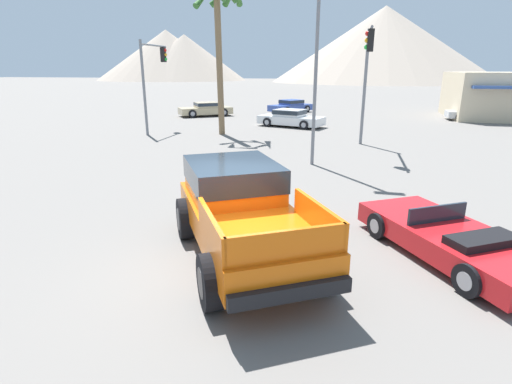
{
  "coord_description": "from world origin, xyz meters",
  "views": [
    {
      "loc": [
        2.22,
        -7.11,
        3.84
      ],
      "look_at": [
        0.26,
        1.25,
        1.19
      ],
      "focal_mm": 28.0,
      "sensor_mm": 36.0,
      "label": 1
    }
  ],
  "objects_px": {
    "red_convertible_car": "(452,240)",
    "traffic_light_main": "(367,65)",
    "street_lamp_post": "(318,26)",
    "palm_tree_tall": "(219,22)",
    "parked_car_blue": "(291,106)",
    "parked_car_white": "(291,118)",
    "parked_car_silver": "(478,113)",
    "traffic_light_crosswalk": "(153,70)",
    "orange_pickup_truck": "(240,205)",
    "parked_car_tan": "(206,109)"
  },
  "relations": [
    {
      "from": "orange_pickup_truck",
      "to": "red_convertible_car",
      "type": "distance_m",
      "value": 4.52
    },
    {
      "from": "parked_car_blue",
      "to": "street_lamp_post",
      "type": "relative_size",
      "value": 0.48
    },
    {
      "from": "palm_tree_tall",
      "to": "parked_car_silver",
      "type": "bearing_deg",
      "value": 32.78
    },
    {
      "from": "orange_pickup_truck",
      "to": "parked_car_tan",
      "type": "bearing_deg",
      "value": 81.2
    },
    {
      "from": "parked_car_tan",
      "to": "parked_car_blue",
      "type": "bearing_deg",
      "value": -91.43
    },
    {
      "from": "traffic_light_main",
      "to": "street_lamp_post",
      "type": "bearing_deg",
      "value": -27.84
    },
    {
      "from": "parked_car_silver",
      "to": "street_lamp_post",
      "type": "xyz_separation_m",
      "value": [
        -11.05,
        -17.86,
        4.82
      ]
    },
    {
      "from": "orange_pickup_truck",
      "to": "traffic_light_main",
      "type": "relative_size",
      "value": 0.95
    },
    {
      "from": "red_convertible_car",
      "to": "palm_tree_tall",
      "type": "relative_size",
      "value": 0.54
    },
    {
      "from": "street_lamp_post",
      "to": "palm_tree_tall",
      "type": "xyz_separation_m",
      "value": [
        -6.14,
        6.79,
        1.0
      ]
    },
    {
      "from": "traffic_light_main",
      "to": "traffic_light_crosswalk",
      "type": "height_order",
      "value": "traffic_light_main"
    },
    {
      "from": "traffic_light_crosswalk",
      "to": "parked_car_blue",
      "type": "bearing_deg",
      "value": -25.69
    },
    {
      "from": "traffic_light_crosswalk",
      "to": "parked_car_tan",
      "type": "bearing_deg",
      "value": 0.2
    },
    {
      "from": "parked_car_silver",
      "to": "palm_tree_tall",
      "type": "relative_size",
      "value": 0.52
    },
    {
      "from": "parked_car_blue",
      "to": "parked_car_silver",
      "type": "distance_m",
      "value": 15.2
    },
    {
      "from": "red_convertible_car",
      "to": "parked_car_silver",
      "type": "xyz_separation_m",
      "value": [
        7.35,
        25.88,
        0.16
      ]
    },
    {
      "from": "red_convertible_car",
      "to": "traffic_light_main",
      "type": "relative_size",
      "value": 0.81
    },
    {
      "from": "traffic_light_main",
      "to": "palm_tree_tall",
      "type": "height_order",
      "value": "palm_tree_tall"
    },
    {
      "from": "palm_tree_tall",
      "to": "traffic_light_crosswalk",
      "type": "bearing_deg",
      "value": 179.39
    },
    {
      "from": "orange_pickup_truck",
      "to": "palm_tree_tall",
      "type": "height_order",
      "value": "palm_tree_tall"
    },
    {
      "from": "parked_car_tan",
      "to": "traffic_light_crosswalk",
      "type": "bearing_deg",
      "value": 144.3
    },
    {
      "from": "parked_car_tan",
      "to": "traffic_light_main",
      "type": "height_order",
      "value": "traffic_light_main"
    },
    {
      "from": "parked_car_blue",
      "to": "street_lamp_post",
      "type": "xyz_separation_m",
      "value": [
        3.93,
        -20.44,
        4.8
      ]
    },
    {
      "from": "red_convertible_car",
      "to": "traffic_light_main",
      "type": "xyz_separation_m",
      "value": [
        -1.65,
        11.9,
        3.61
      ]
    },
    {
      "from": "parked_car_blue",
      "to": "parked_car_silver",
      "type": "height_order",
      "value": "parked_car_blue"
    },
    {
      "from": "palm_tree_tall",
      "to": "street_lamp_post",
      "type": "bearing_deg",
      "value": -47.88
    },
    {
      "from": "parked_car_blue",
      "to": "red_convertible_car",
      "type": "bearing_deg",
      "value": 142.14
    },
    {
      "from": "traffic_light_crosswalk",
      "to": "palm_tree_tall",
      "type": "relative_size",
      "value": 0.64
    },
    {
      "from": "red_convertible_car",
      "to": "palm_tree_tall",
      "type": "height_order",
      "value": "palm_tree_tall"
    },
    {
      "from": "parked_car_white",
      "to": "parked_car_silver",
      "type": "xyz_separation_m",
      "value": [
        13.62,
        6.7,
        -0.04
      ]
    },
    {
      "from": "parked_car_silver",
      "to": "traffic_light_main",
      "type": "distance_m",
      "value": 16.98
    },
    {
      "from": "red_convertible_car",
      "to": "parked_car_white",
      "type": "distance_m",
      "value": 20.18
    },
    {
      "from": "parked_car_white",
      "to": "traffic_light_main",
      "type": "bearing_deg",
      "value": 50.11
    },
    {
      "from": "parked_car_tan",
      "to": "street_lamp_post",
      "type": "relative_size",
      "value": 0.5
    },
    {
      "from": "street_lamp_post",
      "to": "parked_car_blue",
      "type": "bearing_deg",
      "value": 100.89
    },
    {
      "from": "parked_car_blue",
      "to": "parked_car_silver",
      "type": "relative_size",
      "value": 0.97
    },
    {
      "from": "orange_pickup_truck",
      "to": "red_convertible_car",
      "type": "xyz_separation_m",
      "value": [
        4.4,
        0.79,
        -0.68
      ]
    },
    {
      "from": "parked_car_silver",
      "to": "traffic_light_crosswalk",
      "type": "bearing_deg",
      "value": 118.34
    },
    {
      "from": "parked_car_tan",
      "to": "parked_car_blue",
      "type": "relative_size",
      "value": 1.05
    },
    {
      "from": "parked_car_blue",
      "to": "palm_tree_tall",
      "type": "relative_size",
      "value": 0.51
    },
    {
      "from": "orange_pickup_truck",
      "to": "traffic_light_crosswalk",
      "type": "distance_m",
      "value": 18.65
    },
    {
      "from": "orange_pickup_truck",
      "to": "street_lamp_post",
      "type": "height_order",
      "value": "street_lamp_post"
    },
    {
      "from": "orange_pickup_truck",
      "to": "parked_car_blue",
      "type": "distance_m",
      "value": 29.43
    },
    {
      "from": "parked_car_white",
      "to": "parked_car_blue",
      "type": "bearing_deg",
      "value": -153.97
    },
    {
      "from": "street_lamp_post",
      "to": "palm_tree_tall",
      "type": "distance_m",
      "value": 9.21
    },
    {
      "from": "parked_car_silver",
      "to": "red_convertible_car",
      "type": "bearing_deg",
      "value": 165.37
    },
    {
      "from": "orange_pickup_truck",
      "to": "parked_car_white",
      "type": "bearing_deg",
      "value": 64.93
    },
    {
      "from": "parked_car_white",
      "to": "parked_car_blue",
      "type": "xyz_separation_m",
      "value": [
        -1.36,
        9.28,
        -0.01
      ]
    },
    {
      "from": "parked_car_silver",
      "to": "street_lamp_post",
      "type": "bearing_deg",
      "value": 149.47
    },
    {
      "from": "parked_car_tan",
      "to": "parked_car_silver",
      "type": "bearing_deg",
      "value": -120.78
    }
  ]
}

